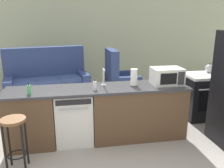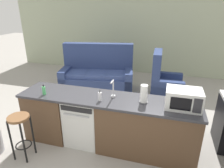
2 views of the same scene
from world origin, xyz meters
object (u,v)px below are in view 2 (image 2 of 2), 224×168
paper_towel_roll (144,94)px  bar_stool (20,128)px  dish_soap_bottle (44,90)px  soap_bottle (100,96)px  couch (98,75)px  dishwasher (85,120)px  armchair (163,83)px  microwave (184,99)px

paper_towel_roll → bar_stool: 1.96m
dish_soap_bottle → bar_stool: 0.68m
soap_bottle → couch: 2.75m
soap_bottle → dish_soap_bottle: size_ratio=1.00×
dish_soap_bottle → soap_bottle: bearing=2.2°
bar_stool → dishwasher: bearing=40.4°
dishwasher → bar_stool: dishwasher is taller
soap_bottle → bar_stool: soap_bottle is taller
dishwasher → paper_towel_roll: size_ratio=2.98×
soap_bottle → armchair: (0.90, 2.46, -0.62)m
dishwasher → dish_soap_bottle: dish_soap_bottle is taller
microwave → paper_towel_roll: size_ratio=1.77×
dishwasher → soap_bottle: 0.66m
bar_stool → couch: (0.15, 3.04, -0.14)m
microwave → bar_stool: 2.48m
microwave → bar_stool: size_ratio=0.68×
soap_bottle → dishwasher: bearing=159.9°
paper_towel_roll → dish_soap_bottle: (-1.62, -0.17, -0.07)m
couch → bar_stool: bearing=-92.9°
bar_stool → couch: couch is taller
bar_stool → couch: 3.05m
dishwasher → couch: 2.46m
armchair → soap_bottle: bearing=-110.1°
dishwasher → paper_towel_roll: paper_towel_roll is taller
dish_soap_bottle → paper_towel_roll: bearing=5.9°
paper_towel_roll → soap_bottle: size_ratio=1.60×
couch → soap_bottle: bearing=-69.1°
paper_towel_roll → couch: couch is taller
dish_soap_bottle → bar_stool: bearing=-106.3°
paper_towel_roll → couch: bearing=124.2°
soap_bottle → dish_soap_bottle: 0.97m
paper_towel_roll → soap_bottle: paper_towel_roll is taller
armchair → dish_soap_bottle: bearing=-126.8°
paper_towel_roll → couch: size_ratio=0.13×
microwave → dish_soap_bottle: size_ratio=2.84×
microwave → dishwasher: bearing=180.0°
microwave → soap_bottle: 1.23m
microwave → soap_bottle: microwave is taller
dishwasher → armchair: 2.64m
dishwasher → bar_stool: size_ratio=1.14×
paper_towel_roll → armchair: armchair is taller
dishwasher → bar_stool: 1.02m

